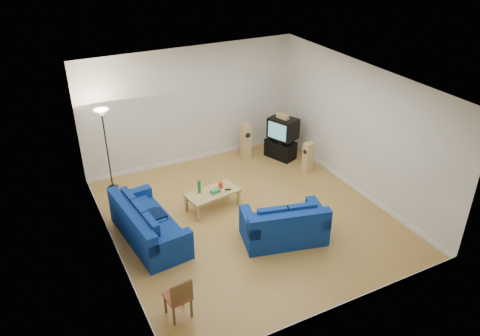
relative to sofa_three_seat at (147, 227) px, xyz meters
name	(u,v)px	position (x,y,z in m)	size (l,w,h in m)	color
room	(248,158)	(2.29, -0.25, 1.23)	(6.01, 6.51, 3.21)	olive
sofa_three_seat	(147,227)	(0.00, 0.00, 0.00)	(1.19, 2.30, 0.86)	navy
sofa_loveseat	(284,227)	(2.58, -1.33, 0.01)	(1.91, 1.35, 0.86)	navy
coffee_table	(213,194)	(1.73, 0.48, 0.07)	(1.31, 0.79, 0.45)	tan
bottle	(199,187)	(1.45, 0.57, 0.29)	(0.08, 0.08, 0.32)	#197233
tissue_box	(215,191)	(1.78, 0.41, 0.17)	(0.22, 0.12, 0.09)	green
red_canister	(221,185)	(1.98, 0.56, 0.20)	(0.10, 0.10, 0.15)	red
remote	(228,190)	(2.09, 0.39, 0.14)	(0.15, 0.05, 0.02)	black
tv_stand	(280,149)	(4.52, 2.00, -0.06)	(0.83, 0.46, 0.51)	black
av_receiver	(281,139)	(4.52, 2.00, 0.24)	(0.44, 0.36, 0.10)	black
television	(283,128)	(4.56, 1.98, 0.58)	(0.79, 0.90, 0.58)	black
centre_speaker	(283,116)	(4.55, 2.00, 0.93)	(0.36, 0.15, 0.13)	tan
speaker_left	(246,141)	(3.64, 2.45, 0.19)	(0.26, 0.33, 1.01)	tan
speaker_right	(308,157)	(4.74, 0.96, 0.10)	(0.28, 0.23, 0.84)	tan
floor_lamp	(103,124)	(-0.16, 2.45, 1.45)	(0.37, 0.37, 2.14)	black
dining_chair	(179,296)	(-0.16, -2.37, 0.15)	(0.45, 0.45, 0.85)	brown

